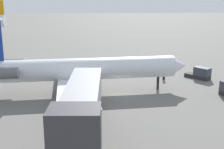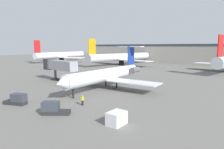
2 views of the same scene
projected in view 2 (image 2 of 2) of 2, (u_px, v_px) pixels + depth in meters
The scene contains 10 objects.
ground_plane at pixel (89, 92), 43.48m from camera, with size 400.00×400.00×0.10m, color #66635E.
regional_jet at pixel (108, 74), 47.11m from camera, with size 25.08×29.13×9.81m.
jet_bridge at pixel (58, 65), 57.12m from camera, with size 13.09×3.73×6.16m.
ground_crew_marshaller at pixel (83, 100), 33.74m from camera, with size 0.36×0.46×1.69m.
baggage_tug_lead at pixel (53, 109), 29.25m from camera, with size 4.00×3.58×1.90m.
baggage_tug_trailing at pixel (17, 100), 34.14m from camera, with size 4.23×2.86×1.90m.
cargo_container_uld at pixel (117, 118), 25.39m from camera, with size 1.89×2.51×1.68m.
terminal_building at pixel (204, 54), 109.01m from camera, with size 148.31×20.15×10.98m.
parked_airliner_west_end at pixel (61, 55), 129.01m from camera, with size 34.39×40.46×13.09m.
parked_airliner_west_mid at pixel (121, 57), 105.42m from camera, with size 36.48×43.02×13.11m.
Camera 2 is at (30.89, -29.64, 9.84)m, focal length 32.38 mm.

